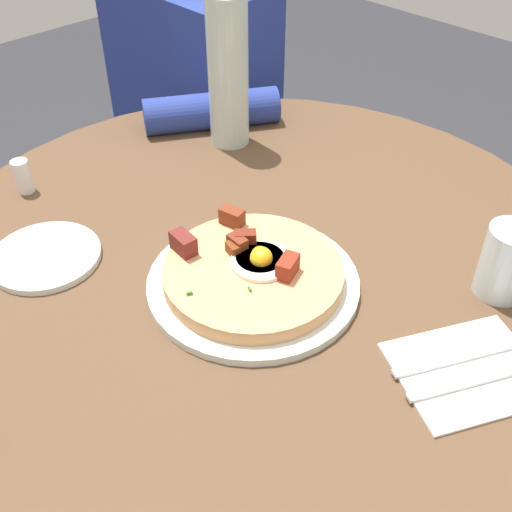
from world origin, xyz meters
TOP-DOWN VIEW (x-y plane):
  - ground_plane at (0.00, 0.00)m, footprint 6.00×6.00m
  - dining_table at (0.00, 0.00)m, footprint 1.02×1.02m
  - person_seated at (-0.58, 0.35)m, footprint 0.53×0.41m
  - pizza_plate at (0.05, -0.06)m, footprint 0.29×0.29m
  - breakfast_pizza at (0.05, -0.06)m, footprint 0.25×0.25m
  - bread_plate at (-0.20, -0.24)m, footprint 0.16×0.16m
  - napkin at (0.34, 0.02)m, footprint 0.20×0.22m
  - fork at (0.36, 0.01)m, footprint 0.09×0.17m
  - knife at (0.32, 0.02)m, footprint 0.09×0.17m
  - water_glass at (0.29, 0.17)m, footprint 0.07×0.07m
  - water_bottle at (-0.27, 0.19)m, footprint 0.07×0.07m
  - salt_shaker at (-0.38, -0.17)m, footprint 0.03×0.03m

SIDE VIEW (x-z plane):
  - ground_plane at x=0.00m, z-range 0.00..0.00m
  - person_seated at x=-0.58m, z-range -0.06..1.07m
  - dining_table at x=0.00m, z-range 0.19..0.93m
  - napkin at x=0.34m, z-range 0.74..0.74m
  - bread_plate at x=-0.20m, z-range 0.74..0.75m
  - pizza_plate at x=0.05m, z-range 0.74..0.75m
  - fork at x=0.36m, z-range 0.74..0.75m
  - knife at x=0.32m, z-range 0.74..0.75m
  - breakfast_pizza at x=0.05m, z-range 0.74..0.79m
  - salt_shaker at x=-0.38m, z-range 0.74..0.80m
  - water_glass at x=0.29m, z-range 0.74..0.84m
  - water_bottle at x=-0.27m, z-range 0.74..1.00m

